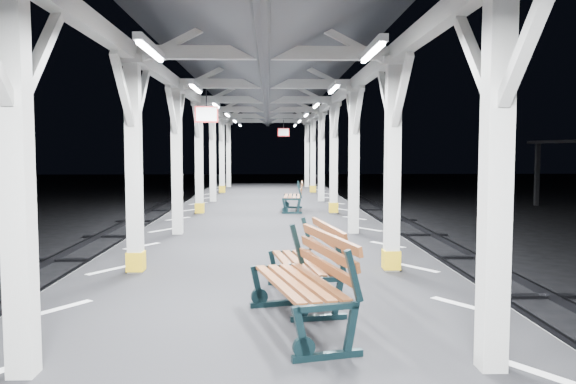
{
  "coord_description": "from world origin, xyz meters",
  "views": [
    {
      "loc": [
        0.08,
        -6.69,
        2.91
      ],
      "look_at": [
        0.39,
        2.69,
        2.2
      ],
      "focal_mm": 35.0,
      "sensor_mm": 36.0,
      "label": 1
    }
  ],
  "objects": [
    {
      "name": "platform",
      "position": [
        0.0,
        0.0,
        0.5
      ],
      "size": [
        6.0,
        50.0,
        1.0
      ],
      "primitive_type": "cube",
      "color": "black",
      "rests_on": "ground"
    },
    {
      "name": "hazard_stripes_left",
      "position": [
        -2.45,
        0.0,
        1.0
      ],
      "size": [
        1.0,
        48.0,
        0.01
      ],
      "primitive_type": "cube",
      "color": "silver",
      "rests_on": "platform"
    },
    {
      "name": "hazard_stripes_right",
      "position": [
        2.45,
        0.0,
        1.0
      ],
      "size": [
        1.0,
        48.0,
        0.01
      ],
      "primitive_type": "cube",
      "color": "silver",
      "rests_on": "platform"
    },
    {
      "name": "canopy",
      "position": [
        0.0,
        -0.01,
        4.56
      ],
      "size": [
        5.4,
        49.0,
        4.65
      ],
      "color": "silver",
      "rests_on": "platform"
    },
    {
      "name": "bench_near",
      "position": [
        0.49,
        -0.82,
        1.54
      ],
      "size": [
        1.11,
        1.99,
        1.02
      ],
      "rotation": [
        0.0,
        0.0,
        0.24
      ],
      "color": "black",
      "rests_on": "platform"
    },
    {
      "name": "bench_mid",
      "position": [
        0.6,
        0.31,
        1.52
      ],
      "size": [
        0.92,
        1.86,
        0.97
      ],
      "rotation": [
        0.0,
        0.0,
        0.15
      ],
      "color": "black",
      "rests_on": "platform"
    },
    {
      "name": "bench_far",
      "position": [
        0.89,
        10.73,
        1.49
      ],
      "size": [
        0.73,
        1.72,
        0.92
      ],
      "rotation": [
        0.0,
        0.0,
        -0.06
      ],
      "color": "black",
      "rests_on": "platform"
    }
  ]
}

